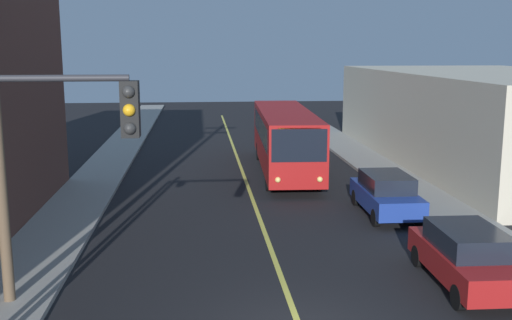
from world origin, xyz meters
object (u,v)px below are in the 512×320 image
at_px(parked_car_red, 467,256).
at_px(traffic_signal_left_corner, 20,166).
at_px(city_bus, 285,137).
at_px(parked_car_blue, 386,194).

height_order(parked_car_red, traffic_signal_left_corner, traffic_signal_left_corner).
bearing_deg(traffic_signal_left_corner, city_bus, 68.89).
xyz_separation_m(city_bus, traffic_signal_left_corner, (-7.61, -19.72, 2.49)).
bearing_deg(parked_car_blue, parked_car_red, -90.05).
bearing_deg(parked_car_blue, city_bus, 107.65).
height_order(city_bus, traffic_signal_left_corner, traffic_signal_left_corner).
bearing_deg(parked_car_red, parked_car_blue, 89.95).
bearing_deg(city_bus, traffic_signal_left_corner, -111.11).
relative_size(parked_car_red, parked_car_blue, 1.00).
distance_m(city_bus, parked_car_red, 15.92).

